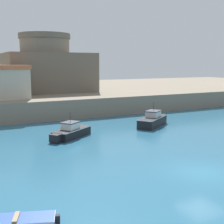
{
  "coord_description": "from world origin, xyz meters",
  "views": [
    {
      "loc": [
        -13.54,
        -14.07,
        6.73
      ],
      "look_at": [
        0.29,
        12.84,
        2.0
      ],
      "focal_mm": 50.0,
      "sensor_mm": 36.0,
      "label": 1
    }
  ],
  "objects": [
    {
      "name": "harbor_shed_far_end",
      "position": [
        -8.0,
        26.79,
        4.48
      ],
      "size": [
        6.29,
        5.82,
        4.14
      ],
      "color": "#BCB29E",
      "rests_on": "quay_seawall"
    },
    {
      "name": "motorboat_black_0",
      "position": [
        -4.15,
        12.49,
        0.54
      ],
      "size": [
        4.64,
        3.74,
        2.36
      ],
      "color": "black",
      "rests_on": "ground"
    },
    {
      "name": "motorboat_black_3",
      "position": [
        5.65,
        13.51,
        0.64
      ],
      "size": [
        5.23,
        4.18,
        2.57
      ],
      "color": "black",
      "rests_on": "ground"
    },
    {
      "name": "quay_seawall",
      "position": [
        0.0,
        41.09,
        1.2
      ],
      "size": [
        120.0,
        40.0,
        2.39
      ],
      "primitive_type": "cube",
      "color": "gray",
      "rests_on": "ground"
    },
    {
      "name": "ground_plane",
      "position": [
        0.0,
        0.0,
        0.0
      ],
      "size": [
        200.0,
        200.0,
        0.0
      ],
      "primitive_type": "plane",
      "color": "#28607F"
    },
    {
      "name": "fortress",
      "position": [
        0.0,
        35.54,
        5.88
      ],
      "size": [
        12.95,
        12.95,
        8.96
      ],
      "color": "#685E4F",
      "rests_on": "quay_seawall"
    },
    {
      "name": "dinghy_blue_4",
      "position": [
        -11.64,
        -1.53,
        0.24
      ],
      "size": [
        3.74,
        2.08,
        0.5
      ],
      "color": "#284C9E",
      "rests_on": "ground"
    }
  ]
}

